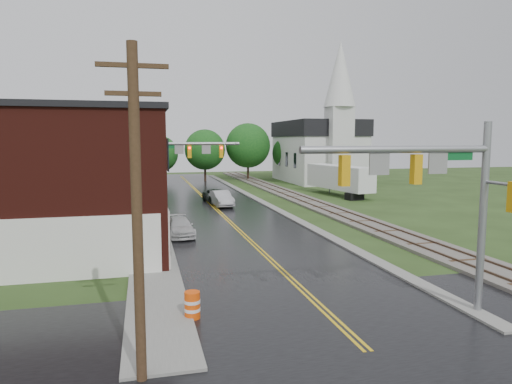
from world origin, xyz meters
name	(u,v)px	position (x,y,z in m)	size (l,w,h in m)	color
ground	(369,352)	(0.00, 0.00, 0.00)	(160.00, 160.00, 0.00)	#273A16
main_road	(216,209)	(0.00, 30.00, 0.00)	(10.00, 90.00, 0.02)	black
cross_road	(341,327)	(0.00, 2.00, 0.00)	(60.00, 9.00, 0.02)	black
curb_right	(259,201)	(5.40, 35.00, 0.00)	(0.80, 70.00, 0.12)	gray
sidewalk_left	(150,221)	(-6.20, 25.00, 0.00)	(2.40, 50.00, 0.12)	gray
brick_building	(34,183)	(-12.48, 15.00, 4.15)	(14.30, 10.30, 8.30)	#45140E
yellow_house	(86,182)	(-11.00, 26.00, 3.20)	(8.00, 7.00, 6.40)	tan
darkred_building	(108,184)	(-10.00, 35.00, 2.20)	(7.00, 6.00, 4.40)	#3F0F0C
church	(320,144)	(20.00, 53.74, 5.83)	(10.40, 18.40, 20.00)	silver
railroad	(299,198)	(10.00, 35.00, 0.11)	(3.20, 80.00, 0.30)	#59544C
traffic_signal_near	(434,184)	(3.47, 2.00, 4.97)	(7.34, 0.30, 7.20)	gray
traffic_signal_far	(181,158)	(-3.47, 27.00, 4.97)	(7.34, 0.43, 7.20)	gray
utility_pole_a	(137,210)	(-6.80, 0.00, 4.72)	(1.80, 0.28, 9.00)	#382616
utility_pole_b	(140,165)	(-6.80, 22.00, 4.72)	(1.80, 0.28, 9.00)	#382616
utility_pole_c	(141,155)	(-6.80, 44.00, 4.72)	(1.80, 0.28, 9.00)	#382616
tree_left_b	(10,149)	(-17.85, 31.90, 5.72)	(7.60, 7.60, 9.69)	black
tree_left_c	(73,159)	(-13.85, 39.90, 4.51)	(6.00, 6.00, 7.65)	black
tree_left_e	(124,154)	(-8.85, 45.90, 4.81)	(6.40, 6.40, 8.16)	black
suv_dark	(217,196)	(0.82, 34.63, 0.67)	(2.23, 4.83, 1.34)	black
sedan_silver	(221,199)	(0.80, 31.75, 0.76)	(1.61, 4.61, 1.52)	#B5B6BB
pickup_white	(180,227)	(-4.29, 18.71, 0.61)	(1.71, 4.21, 1.22)	silver
semi_trailer	(339,178)	(15.66, 36.96, 2.11)	(4.07, 11.10, 3.51)	black
construction_barrel	(192,305)	(-5.00, 4.00, 0.51)	(0.57, 0.57, 1.02)	#EA490A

